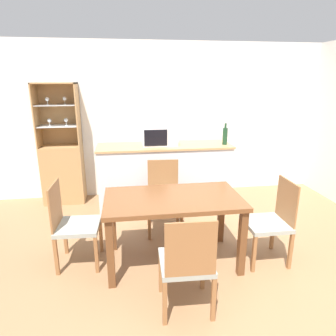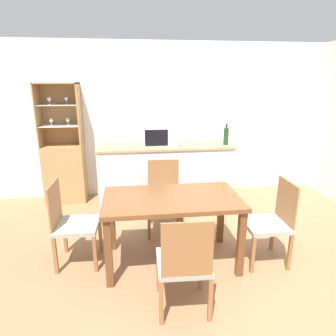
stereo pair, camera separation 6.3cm
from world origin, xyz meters
TOP-DOWN VIEW (x-y plane):
  - ground_plane at (0.00, 0.00)m, footprint 18.00×18.00m
  - wall_back at (0.00, 2.63)m, footprint 6.80×0.06m
  - kitchen_counter at (-0.25, 1.91)m, footprint 2.01×0.62m
  - display_cabinet at (-1.85, 2.41)m, footprint 0.63×0.40m
  - dining_table at (-0.36, 0.44)m, footprint 1.43×0.80m
  - dining_chair_side_right_near at (0.70, 0.32)m, footprint 0.45×0.45m
  - dining_chair_head_far at (-0.36, 1.18)m, footprint 0.47×0.47m
  - dining_chair_head_near at (-0.36, -0.30)m, footprint 0.46×0.46m
  - dining_chair_side_left_far at (-1.42, 0.56)m, footprint 0.47×0.47m
  - microwave at (-0.32, 1.93)m, footprint 0.52×0.33m
  - wine_bottle at (0.65, 1.80)m, footprint 0.07×0.07m

SIDE VIEW (x-z plane):
  - ground_plane at x=0.00m, z-range 0.00..0.00m
  - dining_chair_side_right_near at x=0.70m, z-range 0.00..0.93m
  - dining_chair_head_far at x=-0.36m, z-range 0.00..0.93m
  - dining_chair_head_near at x=-0.36m, z-range 0.00..0.93m
  - dining_chair_side_left_far at x=-1.42m, z-range 0.00..0.93m
  - kitchen_counter at x=-0.25m, z-range 0.00..1.01m
  - display_cabinet at x=-1.85m, z-range -0.35..1.55m
  - dining_table at x=-0.36m, z-range 0.28..1.05m
  - wine_bottle at x=0.65m, z-range 0.98..1.30m
  - microwave at x=-0.32m, z-range 1.01..1.28m
  - wall_back at x=0.00m, z-range 0.00..2.55m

